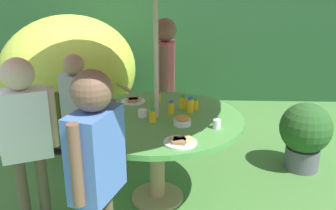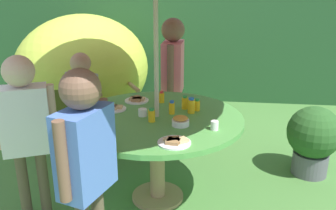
% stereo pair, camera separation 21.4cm
% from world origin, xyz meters
% --- Properties ---
extents(ground_plane, '(10.00, 10.00, 0.02)m').
position_xyz_m(ground_plane, '(0.00, 0.00, -0.01)').
color(ground_plane, '#477A38').
extents(hedge_backdrop, '(9.00, 0.70, 2.13)m').
position_xyz_m(hedge_backdrop, '(0.00, 3.11, 1.06)').
color(hedge_backdrop, '#234C28').
rests_on(hedge_backdrop, ground_plane).
extents(garden_table, '(1.39, 1.39, 0.75)m').
position_xyz_m(garden_table, '(0.00, 0.00, 0.64)').
color(garden_table, tan).
rests_on(garden_table, ground_plane).
extents(wooden_chair, '(0.64, 0.65, 0.97)m').
position_xyz_m(wooden_chair, '(-0.70, 1.21, 0.53)').
color(wooden_chair, tan).
rests_on(wooden_chair, ground_plane).
extents(dome_tent, '(2.16, 2.16, 1.40)m').
position_xyz_m(dome_tent, '(-1.23, 1.78, 0.69)').
color(dome_tent, '#B2C63F').
rests_on(dome_tent, ground_plane).
extents(potted_plant, '(0.50, 0.50, 0.68)m').
position_xyz_m(potted_plant, '(1.40, 0.59, 0.38)').
color(potted_plant, '#595960').
rests_on(potted_plant, ground_plane).
extents(child_in_pink_shirt, '(0.24, 0.48, 1.43)m').
position_xyz_m(child_in_pink_shirt, '(0.02, 1.06, 0.91)').
color(child_in_pink_shirt, navy).
rests_on(child_in_pink_shirt, ground_plane).
extents(child_in_grey_shirt, '(0.34, 0.30, 1.15)m').
position_xyz_m(child_in_grey_shirt, '(-0.80, 0.54, 0.73)').
color(child_in_grey_shirt, '#3F3F47').
rests_on(child_in_grey_shirt, ground_plane).
extents(child_in_white_shirt, '(0.41, 0.31, 1.31)m').
position_xyz_m(child_in_white_shirt, '(-0.90, -0.40, 0.83)').
color(child_in_white_shirt, brown).
rests_on(child_in_white_shirt, ground_plane).
extents(child_in_blue_shirt, '(0.29, 0.44, 1.34)m').
position_xyz_m(child_in_blue_shirt, '(-0.28, -0.89, 0.86)').
color(child_in_blue_shirt, brown).
rests_on(child_in_blue_shirt, ground_plane).
extents(snack_bowl, '(0.13, 0.13, 0.07)m').
position_xyz_m(snack_bowl, '(0.20, -0.17, 0.79)').
color(snack_bowl, white).
rests_on(snack_bowl, garden_table).
extents(plate_center_front, '(0.20, 0.20, 0.03)m').
position_xyz_m(plate_center_front, '(-0.38, 0.12, 0.76)').
color(plate_center_front, white).
rests_on(plate_center_front, garden_table).
extents(plate_far_right, '(0.22, 0.22, 0.03)m').
position_xyz_m(plate_far_right, '(-0.24, 0.36, 0.77)').
color(plate_far_right, white).
rests_on(plate_far_right, garden_table).
extents(plate_mid_left, '(0.23, 0.23, 0.03)m').
position_xyz_m(plate_mid_left, '(0.19, -0.49, 0.77)').
color(plate_mid_left, white).
rests_on(plate_mid_left, garden_table).
extents(juice_bottle_near_left, '(0.05, 0.05, 0.11)m').
position_xyz_m(juice_bottle_near_left, '(-0.02, -0.12, 0.80)').
color(juice_bottle_near_left, yellow).
rests_on(juice_bottle_near_left, garden_table).
extents(juice_bottle_near_right, '(0.05, 0.05, 0.11)m').
position_xyz_m(juice_bottle_near_right, '(0.11, 0.07, 0.81)').
color(juice_bottle_near_right, yellow).
rests_on(juice_bottle_near_right, garden_table).
extents(juice_bottle_far_left, '(0.05, 0.05, 0.10)m').
position_xyz_m(juice_bottle_far_left, '(0.31, 0.18, 0.80)').
color(juice_bottle_far_left, yellow).
rests_on(juice_bottle_far_left, garden_table).
extents(juice_bottle_center_back, '(0.05, 0.05, 0.12)m').
position_xyz_m(juice_bottle_center_back, '(0.21, 0.21, 0.81)').
color(juice_bottle_center_back, yellow).
rests_on(juice_bottle_center_back, garden_table).
extents(juice_bottle_mid_right, '(0.05, 0.05, 0.11)m').
position_xyz_m(juice_bottle_mid_right, '(-0.01, 0.35, 0.80)').
color(juice_bottle_mid_right, yellow).
rests_on(juice_bottle_mid_right, garden_table).
extents(juice_bottle_front_edge, '(0.06, 0.06, 0.13)m').
position_xyz_m(juice_bottle_front_edge, '(0.27, 0.11, 0.81)').
color(juice_bottle_front_edge, yellow).
rests_on(juice_bottle_front_edge, garden_table).
extents(cup_near, '(0.06, 0.06, 0.07)m').
position_xyz_m(cup_near, '(0.46, -0.23, 0.79)').
color(cup_near, white).
rests_on(cup_near, garden_table).
extents(cup_far, '(0.07, 0.07, 0.06)m').
position_xyz_m(cup_far, '(-0.11, -0.01, 0.78)').
color(cup_far, white).
rests_on(cup_far, garden_table).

